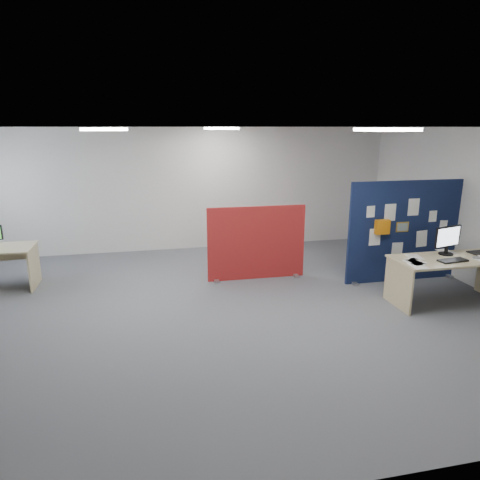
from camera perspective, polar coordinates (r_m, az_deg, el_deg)
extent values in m
plane|color=#56595E|center=(6.64, -2.94, -9.17)|extent=(9.00, 9.00, 0.00)
cube|color=white|center=(6.07, -3.29, 14.81)|extent=(9.00, 7.00, 0.02)
cube|color=silver|center=(9.64, -6.39, 6.71)|extent=(9.00, 0.02, 2.70)
cube|color=silver|center=(2.99, 7.73, -12.25)|extent=(9.00, 0.02, 2.70)
cube|color=white|center=(5.79, 18.96, 13.76)|extent=(0.60, 0.60, 0.04)
cube|color=white|center=(6.52, -17.54, 13.91)|extent=(0.60, 0.60, 0.04)
cube|color=white|center=(8.61, -2.53, 14.64)|extent=(0.60, 0.60, 0.04)
cube|color=#0E1736|center=(8.13, 21.22, 1.07)|extent=(2.19, 0.06, 1.81)
cube|color=#97979C|center=(7.92, 14.84, -5.46)|extent=(0.08, 0.30, 0.04)
cube|color=#97979C|center=(8.91, 25.82, -4.20)|extent=(0.08, 0.30, 0.04)
cube|color=white|center=(7.65, 17.04, 3.63)|extent=(0.15, 0.01, 0.20)
cube|color=white|center=(7.84, 19.38, 3.48)|extent=(0.21, 0.01, 0.30)
cube|color=white|center=(8.06, 22.14, 4.09)|extent=(0.21, 0.01, 0.30)
cube|color=white|center=(8.32, 24.33, 2.91)|extent=(0.15, 0.01, 0.20)
cube|color=white|center=(7.80, 17.55, 0.38)|extent=(0.21, 0.01, 0.30)
cube|color=white|center=(8.31, 23.05, 0.16)|extent=(0.21, 0.01, 0.30)
cube|color=white|center=(8.50, 25.47, 1.72)|extent=(0.15, 0.01, 0.20)
cube|color=white|center=(8.10, 20.20, -1.34)|extent=(0.21, 0.01, 0.30)
cube|color=white|center=(8.59, 25.60, 0.06)|extent=(0.21, 0.01, 0.30)
cube|color=gold|center=(8.03, 20.83, 1.64)|extent=(0.24, 0.01, 0.18)
cube|color=orange|center=(7.77, 18.44, 1.67)|extent=(0.25, 0.10, 0.25)
cube|color=tan|center=(7.40, 26.22, -2.30)|extent=(1.77, 0.79, 0.03)
cube|color=tan|center=(7.02, 20.33, -5.69)|extent=(0.03, 0.73, 0.70)
cube|color=tan|center=(7.72, 24.45, -2.71)|extent=(1.60, 0.02, 0.30)
cylinder|color=black|center=(7.58, 25.74, -1.67)|extent=(0.22, 0.22, 0.02)
cube|color=black|center=(7.56, 25.80, -1.19)|extent=(0.05, 0.04, 0.11)
cube|color=black|center=(7.51, 25.98, 0.42)|extent=(0.52, 0.17, 0.33)
cube|color=silver|center=(7.49, 26.08, 0.39)|extent=(0.47, 0.13, 0.29)
cube|color=black|center=(7.24, 26.51, -2.45)|extent=(0.47, 0.22, 0.02)
cube|color=#97979C|center=(7.56, 28.98, -2.06)|extent=(0.11, 0.09, 0.03)
cube|color=black|center=(7.90, 29.16, -1.48)|extent=(0.30, 0.24, 0.01)
cube|color=maroon|center=(7.72, 2.22, -0.41)|extent=(1.79, 0.07, 1.34)
cube|color=#97979C|center=(7.77, -3.19, -5.35)|extent=(0.08, 0.30, 0.04)
cube|color=#97979C|center=(8.12, 7.30, -4.55)|extent=(0.08, 0.30, 0.04)
cube|color=tan|center=(8.23, -25.75, -3.27)|extent=(0.03, 0.69, 0.70)
cube|color=black|center=(8.58, -0.33, -3.24)|extent=(0.28, 0.10, 0.04)
cube|color=black|center=(8.76, -1.24, -2.86)|extent=(0.17, 0.26, 0.04)
cube|color=black|center=(8.69, -2.72, -3.01)|extent=(0.22, 0.23, 0.04)
cube|color=black|center=(8.47, -2.76, -3.50)|extent=(0.27, 0.16, 0.04)
cube|color=black|center=(8.40, -1.26, -3.65)|extent=(0.08, 0.28, 0.04)
cylinder|color=#97979C|center=(8.52, -1.67, -2.03)|extent=(0.05, 0.05, 0.38)
cube|color=black|center=(8.46, -1.68, -0.68)|extent=(0.49, 0.49, 0.06)
cube|color=black|center=(8.39, -0.34, 1.23)|extent=(0.12, 0.38, 0.45)
cube|color=black|center=(8.36, -0.09, 2.13)|extent=(0.12, 0.35, 0.27)
cube|color=white|center=(7.01, 22.38, -2.63)|extent=(0.26, 0.33, 0.00)
cube|color=white|center=(7.23, 22.25, -2.11)|extent=(0.25, 0.33, 0.00)
cube|color=white|center=(6.78, 22.65, -3.23)|extent=(0.23, 0.32, 0.00)
cube|color=white|center=(7.75, 25.84, -1.40)|extent=(0.24, 0.32, 0.00)
cube|color=white|center=(6.94, 22.24, -2.77)|extent=(0.27, 0.34, 0.00)
cube|color=white|center=(7.87, 29.19, -1.58)|extent=(0.23, 0.31, 0.00)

